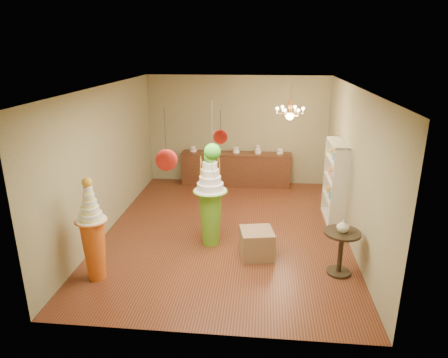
# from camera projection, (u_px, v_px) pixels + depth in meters

# --- Properties ---
(floor) EXTENTS (6.50, 6.50, 0.00)m
(floor) POSITION_uv_depth(u_px,v_px,m) (226.00, 230.00, 8.53)
(floor) COLOR #5C2B19
(floor) RESTS_ON ground
(ceiling) EXTENTS (6.50, 6.50, 0.00)m
(ceiling) POSITION_uv_depth(u_px,v_px,m) (226.00, 87.00, 7.58)
(ceiling) COLOR white
(ceiling) RESTS_ON ground
(wall_back) EXTENTS (5.00, 0.04, 3.00)m
(wall_back) POSITION_uv_depth(u_px,v_px,m) (237.00, 130.00, 11.12)
(wall_back) COLOR #96916A
(wall_back) RESTS_ON ground
(wall_front) EXTENTS (5.00, 0.04, 3.00)m
(wall_front) POSITION_uv_depth(u_px,v_px,m) (202.00, 235.00, 4.99)
(wall_front) COLOR #96916A
(wall_front) RESTS_ON ground
(wall_left) EXTENTS (0.04, 6.50, 3.00)m
(wall_left) POSITION_uv_depth(u_px,v_px,m) (107.00, 160.00, 8.29)
(wall_left) COLOR #96916A
(wall_left) RESTS_ON ground
(wall_right) EXTENTS (0.04, 6.50, 3.00)m
(wall_right) POSITION_uv_depth(u_px,v_px,m) (353.00, 166.00, 7.82)
(wall_right) COLOR #96916A
(wall_right) RESTS_ON ground
(pedestal_green) EXTENTS (0.80, 0.80, 1.90)m
(pedestal_green) POSITION_uv_depth(u_px,v_px,m) (210.00, 206.00, 7.71)
(pedestal_green) COLOR #61AA25
(pedestal_green) RESTS_ON floor
(pedestal_orange) EXTENTS (0.57, 0.57, 1.79)m
(pedestal_orange) POSITION_uv_depth(u_px,v_px,m) (94.00, 241.00, 6.58)
(pedestal_orange) COLOR #D95C19
(pedestal_orange) RESTS_ON floor
(burlap_riser) EXTENTS (0.68, 0.68, 0.53)m
(burlap_riser) POSITION_uv_depth(u_px,v_px,m) (257.00, 243.00, 7.40)
(burlap_riser) COLOR #906F4E
(burlap_riser) RESTS_ON floor
(sideboard) EXTENTS (3.04, 0.54, 1.16)m
(sideboard) POSITION_uv_depth(u_px,v_px,m) (236.00, 168.00, 11.18)
(sideboard) COLOR #512B19
(sideboard) RESTS_ON floor
(shelving_unit) EXTENTS (0.33, 1.20, 1.80)m
(shelving_unit) POSITION_uv_depth(u_px,v_px,m) (335.00, 182.00, 8.78)
(shelving_unit) COLOR beige
(shelving_unit) RESTS_ON floor
(round_table) EXTENTS (0.73, 0.73, 0.79)m
(round_table) POSITION_uv_depth(u_px,v_px,m) (341.00, 247.00, 6.76)
(round_table) COLOR black
(round_table) RESTS_ON floor
(vase) EXTENTS (0.21, 0.21, 0.22)m
(vase) POSITION_uv_depth(u_px,v_px,m) (343.00, 226.00, 6.64)
(vase) COLOR beige
(vase) RESTS_ON round_table
(pom_red_left) EXTENTS (0.30, 0.30, 0.86)m
(pom_red_left) POSITION_uv_depth(u_px,v_px,m) (166.00, 160.00, 5.36)
(pom_red_left) COLOR #3E3A2C
(pom_red_left) RESTS_ON ceiling
(pom_green_mid) EXTENTS (0.28, 0.28, 1.02)m
(pom_green_mid) POSITION_uv_depth(u_px,v_px,m) (212.00, 152.00, 6.47)
(pom_green_mid) COLOR #3E3A2C
(pom_green_mid) RESTS_ON ceiling
(pom_red_right) EXTENTS (0.19, 0.19, 0.44)m
(pom_red_right) POSITION_uv_depth(u_px,v_px,m) (220.00, 137.00, 5.06)
(pom_red_right) COLOR #3E3A2C
(pom_red_right) RESTS_ON ceiling
(chandelier) EXTENTS (0.70, 0.70, 0.85)m
(chandelier) POSITION_uv_depth(u_px,v_px,m) (290.00, 114.00, 8.91)
(chandelier) COLOR #E3A150
(chandelier) RESTS_ON ceiling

